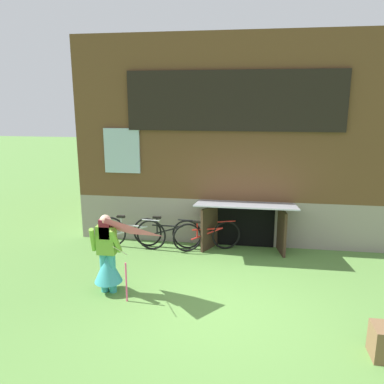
# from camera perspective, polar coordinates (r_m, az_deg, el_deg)

# --- Properties ---
(ground_plane) EXTENTS (60.00, 60.00, 0.00)m
(ground_plane) POSITION_cam_1_polar(r_m,az_deg,el_deg) (7.09, 4.34, -16.47)
(ground_plane) COLOR #56843D
(log_house) EXTENTS (7.80, 6.61, 5.05)m
(log_house) POSITION_cam_1_polar(r_m,az_deg,el_deg) (11.93, 6.70, 8.49)
(log_house) COLOR gray
(log_house) RESTS_ON ground_plane
(person) EXTENTS (0.60, 0.52, 1.51)m
(person) POSITION_cam_1_polar(r_m,az_deg,el_deg) (7.44, -12.39, -9.83)
(person) COLOR teal
(person) RESTS_ON ground_plane
(kite) EXTENTS (1.14, 1.21, 1.48)m
(kite) POSITION_cam_1_polar(r_m,az_deg,el_deg) (6.63, -12.45, -7.42)
(kite) COLOR #E54C7F
(kite) RESTS_ON ground_plane
(bicycle_red) EXTENTS (1.58, 0.58, 0.76)m
(bicycle_red) POSITION_cam_1_polar(r_m,az_deg,el_deg) (9.30, 2.20, -6.48)
(bicycle_red) COLOR black
(bicycle_red) RESTS_ON ground_plane
(bicycle_black) EXTENTS (1.72, 0.08, 0.78)m
(bicycle_black) POSITION_cam_1_polar(r_m,az_deg,el_deg) (9.49, -3.73, -6.00)
(bicycle_black) COLOR black
(bicycle_black) RESTS_ON ground_plane
(bicycle_silver) EXTENTS (1.77, 0.21, 0.80)m
(bicycle_silver) POSITION_cam_1_polar(r_m,az_deg,el_deg) (9.56, -8.98, -5.94)
(bicycle_silver) COLOR black
(bicycle_silver) RESTS_ON ground_plane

